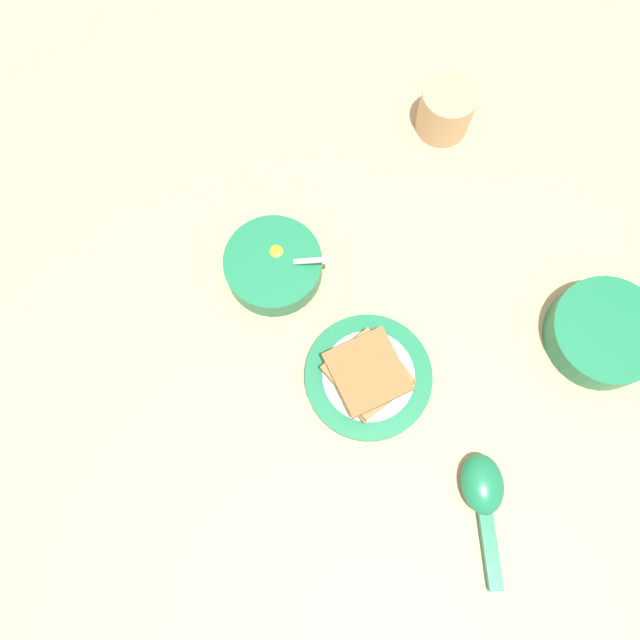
# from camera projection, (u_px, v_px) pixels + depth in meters

# --- Properties ---
(ground_plane) EXTENTS (3.00, 3.00, 0.00)m
(ground_plane) POSITION_uv_depth(u_px,v_px,m) (376.00, 325.00, 0.87)
(ground_plane) COLOR tan
(egg_bowl) EXTENTS (0.14, 0.14, 0.07)m
(egg_bowl) POSITION_uv_depth(u_px,v_px,m) (274.00, 266.00, 0.87)
(egg_bowl) COLOR #196B42
(egg_bowl) RESTS_ON ground_plane
(toast_plate) EXTENTS (0.17, 0.17, 0.02)m
(toast_plate) POSITION_uv_depth(u_px,v_px,m) (368.00, 377.00, 0.84)
(toast_plate) COLOR #196B42
(toast_plate) RESTS_ON ground_plane
(toast_sandwich) EXTENTS (0.11, 0.10, 0.04)m
(toast_sandwich) POSITION_uv_depth(u_px,v_px,m) (368.00, 374.00, 0.82)
(toast_sandwich) COLOR brown
(toast_sandwich) RESTS_ON toast_plate
(soup_spoon) EXTENTS (0.17, 0.10, 0.03)m
(soup_spoon) POSITION_uv_depth(u_px,v_px,m) (483.00, 494.00, 0.79)
(soup_spoon) COLOR #196B42
(soup_spoon) RESTS_ON ground_plane
(congee_bowl) EXTENTS (0.15, 0.15, 0.05)m
(congee_bowl) POSITION_uv_depth(u_px,v_px,m) (604.00, 333.00, 0.84)
(congee_bowl) COLOR #196B42
(congee_bowl) RESTS_ON ground_plane
(drinking_cup) EXTENTS (0.08, 0.08, 0.08)m
(drinking_cup) POSITION_uv_depth(u_px,v_px,m) (446.00, 109.00, 0.92)
(drinking_cup) COLOR tan
(drinking_cup) RESTS_ON ground_plane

